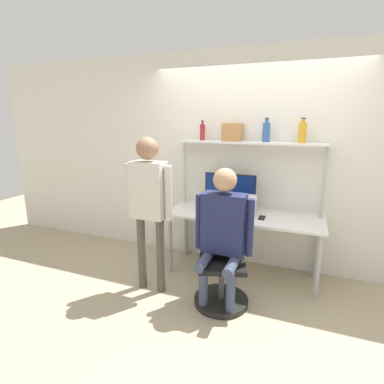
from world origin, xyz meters
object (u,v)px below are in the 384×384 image
object	(u,v)px
bottle_red	(202,132)
cell_phone	(262,218)
person_seated	(223,227)
bottle_amber	(302,132)
person_standing	(149,196)
office_chair	(221,276)
laptop	(241,210)
storage_box	(233,132)
bottle_blue	(266,132)
monitor	(230,189)

from	to	relation	value
bottle_red	cell_phone	bearing A→B (deg)	-17.95
person_seated	bottle_amber	size ratio (longest dim) A/B	5.18
person_standing	bottle_red	xyz separation A→B (m)	(0.27, 0.92, 0.63)
office_chair	laptop	bearing A→B (deg)	85.55
bottle_red	person_standing	bearing A→B (deg)	-106.17
person_seated	storage_box	size ratio (longest dim) A/B	6.43
cell_phone	bottle_amber	distance (m)	1.05
office_chair	bottle_blue	distance (m)	1.70
person_standing	bottle_amber	size ratio (longest dim) A/B	6.18
person_standing	bottle_red	size ratio (longest dim) A/B	6.98
person_seated	storage_box	bearing A→B (deg)	99.54
monitor	person_standing	xyz separation A→B (m)	(-0.65, -0.86, 0.06)
person_standing	bottle_blue	world-z (taller)	bottle_blue
laptop	bottle_amber	bearing A→B (deg)	23.44
laptop	bottle_amber	xyz separation A→B (m)	(0.60, 0.26, 0.89)
storage_box	person_seated	bearing A→B (deg)	-80.46
cell_phone	bottle_red	world-z (taller)	bottle_red
office_chair	person_seated	size ratio (longest dim) A/B	0.66
person_standing	bottle_amber	distance (m)	1.83
laptop	monitor	bearing A→B (deg)	133.01
bottle_amber	storage_box	size ratio (longest dim) A/B	1.24
laptop	cell_phone	world-z (taller)	laptop
person_seated	person_standing	xyz separation A→B (m)	(-0.80, -0.01, 0.24)
cell_phone	office_chair	size ratio (longest dim) A/B	0.16
monitor	bottle_amber	size ratio (longest dim) A/B	2.33
cell_phone	bottle_amber	bearing A→B (deg)	37.23
cell_phone	bottle_amber	world-z (taller)	bottle_amber
laptop	bottle_red	xyz separation A→B (m)	(-0.57, 0.26, 0.88)
laptop	cell_phone	bearing A→B (deg)	-1.36
bottle_amber	bottle_red	world-z (taller)	bottle_amber
person_seated	person_standing	size ratio (longest dim) A/B	0.84
person_seated	monitor	bearing A→B (deg)	100.10
bottle_red	laptop	bearing A→B (deg)	-24.47
storage_box	cell_phone	bearing A→B (deg)	-31.25
laptop	office_chair	bearing A→B (deg)	-94.45
bottle_amber	bottle_red	distance (m)	1.17
person_standing	bottle_amber	world-z (taller)	bottle_amber
office_chair	person_standing	world-z (taller)	person_standing
bottle_amber	person_standing	bearing A→B (deg)	-147.38
bottle_amber	storage_box	xyz separation A→B (m)	(-0.79, 0.00, -0.01)
bottle_blue	monitor	bearing A→B (deg)	-171.40
laptop	person_seated	size ratio (longest dim) A/B	0.24
person_seated	bottle_red	xyz separation A→B (m)	(-0.54, 0.91, 0.87)
monitor	storage_box	size ratio (longest dim) A/B	2.90
bottle_red	storage_box	world-z (taller)	bottle_red
person_seated	bottle_red	size ratio (longest dim) A/B	5.85
laptop	bottle_blue	world-z (taller)	bottle_blue
laptop	person_standing	bearing A→B (deg)	-141.78
bottle_red	monitor	bearing A→B (deg)	-8.82
cell_phone	person_seated	bearing A→B (deg)	-113.84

